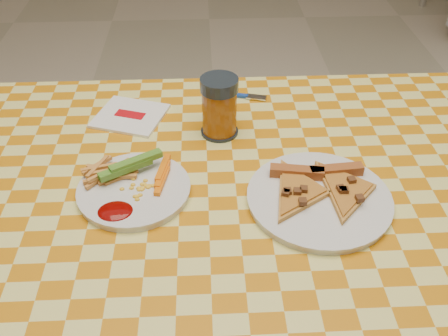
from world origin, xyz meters
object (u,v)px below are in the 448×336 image
Objects in this scene: table at (236,225)px; plate_right at (319,200)px; drink_glass at (219,107)px; plate_left at (134,191)px.

table is 5.11× the size of plate_right.
plate_right is 0.29m from drink_glass.
plate_right reaches higher than table.
plate_left is at bearing 173.26° from plate_right.
table is at bearing -83.58° from drink_glass.
drink_glass reaches higher than plate_left.
table is 0.17m from plate_right.
table is 0.20m from plate_left.
plate_left is 0.33m from plate_right.
drink_glass is (0.16, 0.19, 0.06)m from plate_left.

